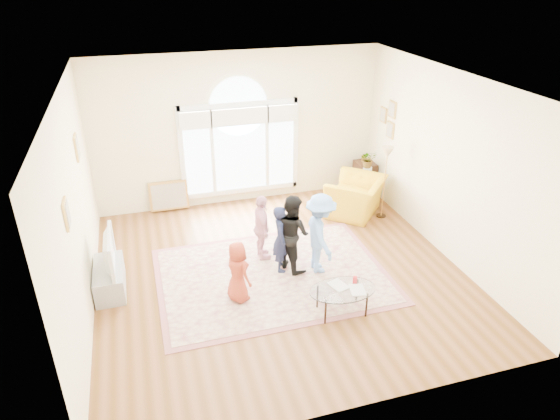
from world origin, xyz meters
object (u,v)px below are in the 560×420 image
object	(u,v)px
area_rug	(272,275)
armchair	(356,196)
coffee_table	(342,290)
tv_console	(110,279)
television	(105,252)

from	to	relation	value
area_rug	armchair	distance (m)	2.90
armchair	coffee_table	bearing A→B (deg)	14.82
coffee_table	armchair	xyz separation A→B (m)	(1.55, 2.97, -0.02)
tv_console	television	bearing A→B (deg)	0.00
area_rug	coffee_table	world-z (taller)	coffee_table
area_rug	coffee_table	size ratio (longest dim) A/B	3.50
area_rug	coffee_table	bearing A→B (deg)	-58.95
tv_console	television	size ratio (longest dim) A/B	1.00
area_rug	television	xyz separation A→B (m)	(-2.59, 0.37, 0.70)
area_rug	coffee_table	distance (m)	1.47
tv_console	armchair	distance (m)	5.08
television	armchair	xyz separation A→B (m)	(4.87, 1.39, -0.33)
television	coffee_table	xyz separation A→B (m)	(3.32, -1.59, -0.31)
area_rug	tv_console	size ratio (longest dim) A/B	3.60
television	armchair	distance (m)	5.08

